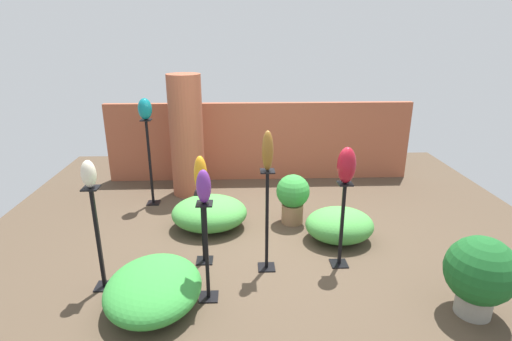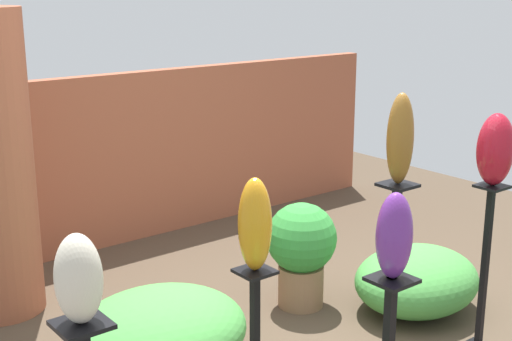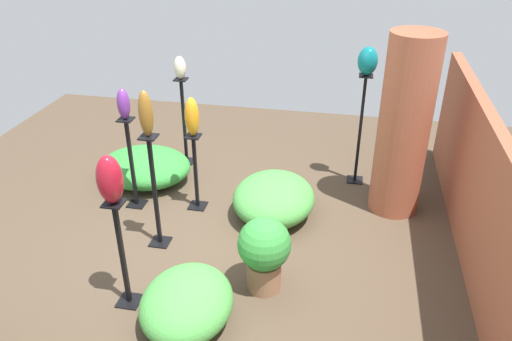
% 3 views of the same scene
% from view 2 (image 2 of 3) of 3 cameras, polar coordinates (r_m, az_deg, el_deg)
% --- Properties ---
extents(brick_wall_back, '(5.60, 0.12, 1.45)m').
position_cam_2_polar(brick_wall_back, '(6.10, -11.12, 0.83)').
color(brick_wall_back, '#9E5138').
rests_on(brick_wall_back, ground).
extents(pedestal_bronze, '(0.20, 0.20, 1.23)m').
position_cam_2_polar(pedestal_bronze, '(3.78, 10.75, -10.77)').
color(pedestal_bronze, black).
rests_on(pedestal_bronze, ground).
extents(pedestal_ruby, '(0.20, 0.20, 1.05)m').
position_cam_2_polar(pedestal_ruby, '(4.48, 17.76, -8.17)').
color(pedestal_ruby, black).
rests_on(pedestal_ruby, ground).
extents(art_vase_bronze, '(0.13, 0.13, 0.45)m').
position_cam_2_polar(art_vase_bronze, '(3.49, 11.46, 2.51)').
color(art_vase_bronze, brown).
rests_on(art_vase_bronze, pedestal_bronze).
extents(art_vase_ivory, '(0.14, 0.15, 0.29)m').
position_cam_2_polar(art_vase_ivory, '(2.23, -14.01, -8.40)').
color(art_vase_ivory, beige).
rests_on(art_vase_ivory, pedestal_ivory).
extents(art_vase_amber, '(0.15, 0.16, 0.44)m').
position_cam_2_polar(art_vase_amber, '(3.19, -0.09, -4.34)').
color(art_vase_amber, orange).
rests_on(art_vase_amber, pedestal_amber).
extents(art_vase_violet, '(0.14, 0.14, 0.34)m').
position_cam_2_polar(art_vase_violet, '(2.73, 11.00, -5.15)').
color(art_vase_violet, '#6B2D8C').
rests_on(art_vase_violet, pedestal_violet).
extents(art_vase_ruby, '(0.21, 0.21, 0.42)m').
position_cam_2_polar(art_vase_ruby, '(4.25, 18.60, 1.60)').
color(art_vase_ruby, maroon).
rests_on(art_vase_ruby, pedestal_ruby).
extents(potted_plant_back_center, '(0.48, 0.48, 0.74)m').
position_cam_2_polar(potted_plant_back_center, '(4.89, 3.65, -6.18)').
color(potted_plant_back_center, '#936B4C').
rests_on(potted_plant_back_center, ground).
extents(foliage_bed_west, '(1.07, 0.91, 0.45)m').
position_cam_2_polar(foliage_bed_west, '(4.24, -7.78, -12.72)').
color(foliage_bed_west, '#479942').
rests_on(foliage_bed_west, ground).
extents(foliage_bed_center, '(0.91, 0.77, 0.44)m').
position_cam_2_polar(foliage_bed_center, '(5.00, 12.73, -8.56)').
color(foliage_bed_center, '#479942').
rests_on(foliage_bed_center, ground).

